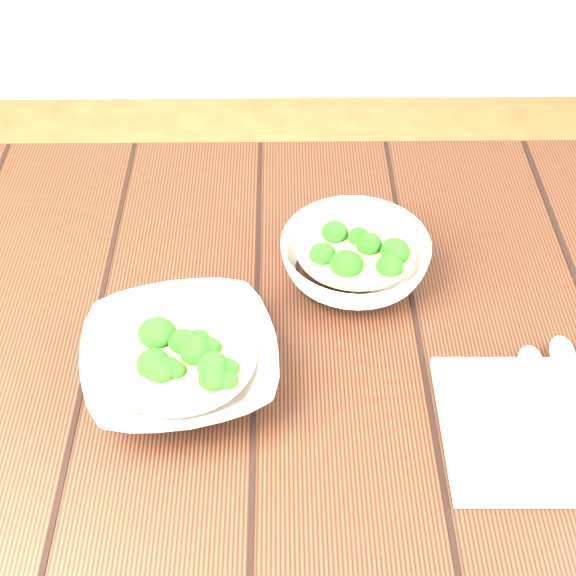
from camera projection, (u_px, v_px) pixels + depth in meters
The scene contains 7 objects.
table at pixel (273, 387), 1.08m from camera, with size 1.20×0.80×0.75m.
soup_bowl_front at pixel (181, 361), 0.92m from camera, with size 0.26×0.26×0.06m.
soup_bowl_back at pixel (355, 258), 1.04m from camera, with size 0.22×0.22×0.07m.
trivet at pixel (335, 273), 1.04m from camera, with size 0.11×0.11×0.03m, color black.
napkin at pixel (548, 427), 0.88m from camera, with size 0.23×0.19×0.01m, color beige.
spoon_left at pixel (534, 389), 0.91m from camera, with size 0.05×0.19×0.01m.
spoon_right at pixel (566, 378), 0.92m from camera, with size 0.05×0.19×0.01m.
Camera 1 is at (0.01, -0.67, 1.49)m, focal length 50.00 mm.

